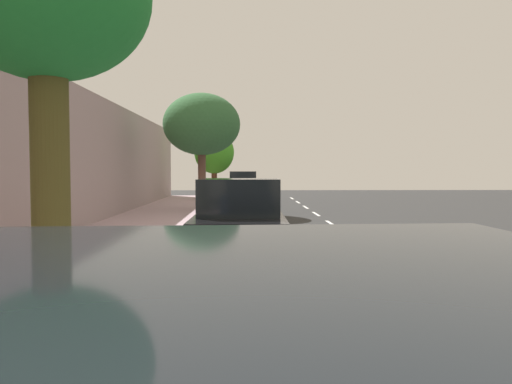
{
  "coord_description": "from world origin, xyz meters",
  "views": [
    {
      "loc": [
        0.81,
        16.26,
        2.17
      ],
      "look_at": [
        0.43,
        -2.24,
        1.3
      ],
      "focal_mm": 35.08,
      "sensor_mm": 36.0,
      "label": 1
    }
  ],
  "objects_px": {
    "bicycle_at_curb": "(225,219)",
    "street_tree_near_cyclist": "(214,153)",
    "cyclist_with_backpack": "(219,201)",
    "street_tree_mid_block": "(202,125)",
    "parked_sedan_grey_second": "(240,198)",
    "parked_suv_tan_nearest": "(243,186)",
    "street_tree_far_end": "(47,5)",
    "parked_pickup_black_mid": "(240,223)"
  },
  "relations": [
    {
      "from": "parked_sedan_grey_second",
      "to": "street_tree_far_end",
      "type": "distance_m",
      "value": 18.88
    },
    {
      "from": "bicycle_at_curb",
      "to": "street_tree_far_end",
      "type": "xyz_separation_m",
      "value": [
        1.4,
        12.11,
        3.56
      ]
    },
    {
      "from": "cyclist_with_backpack",
      "to": "street_tree_near_cyclist",
      "type": "relative_size",
      "value": 0.36
    },
    {
      "from": "parked_sedan_grey_second",
      "to": "parked_suv_tan_nearest",
      "type": "bearing_deg",
      "value": -90.57
    },
    {
      "from": "parked_suv_tan_nearest",
      "to": "bicycle_at_curb",
      "type": "bearing_deg",
      "value": 87.87
    },
    {
      "from": "cyclist_with_backpack",
      "to": "street_tree_far_end",
      "type": "relative_size",
      "value": 0.34
    },
    {
      "from": "street_tree_far_end",
      "to": "street_tree_near_cyclist",
      "type": "bearing_deg",
      "value": -90.0
    },
    {
      "from": "bicycle_at_curb",
      "to": "street_tree_far_end",
      "type": "height_order",
      "value": "street_tree_far_end"
    },
    {
      "from": "parked_suv_tan_nearest",
      "to": "street_tree_mid_block",
      "type": "bearing_deg",
      "value": 77.01
    },
    {
      "from": "parked_suv_tan_nearest",
      "to": "street_tree_mid_block",
      "type": "height_order",
      "value": "street_tree_mid_block"
    },
    {
      "from": "parked_sedan_grey_second",
      "to": "street_tree_far_end",
      "type": "bearing_deg",
      "value": 84.19
    },
    {
      "from": "street_tree_near_cyclist",
      "to": "street_tree_mid_block",
      "type": "xyz_separation_m",
      "value": [
        0.0,
        9.57,
        1.06
      ]
    },
    {
      "from": "parked_pickup_black_mid",
      "to": "street_tree_near_cyclist",
      "type": "xyz_separation_m",
      "value": [
        2.01,
        -22.44,
        2.35
      ]
    },
    {
      "from": "bicycle_at_curb",
      "to": "street_tree_mid_block",
      "type": "distance_m",
      "value": 8.06
    },
    {
      "from": "parked_suv_tan_nearest",
      "to": "cyclist_with_backpack",
      "type": "bearing_deg",
      "value": 86.94
    },
    {
      "from": "cyclist_with_backpack",
      "to": "bicycle_at_curb",
      "type": "bearing_deg",
      "value": 115.85
    },
    {
      "from": "parked_suv_tan_nearest",
      "to": "street_tree_far_end",
      "type": "xyz_separation_m",
      "value": [
        1.97,
        27.55,
        2.92
      ]
    },
    {
      "from": "bicycle_at_curb",
      "to": "street_tree_mid_block",
      "type": "relative_size",
      "value": 0.25
    },
    {
      "from": "parked_suv_tan_nearest",
      "to": "parked_pickup_black_mid",
      "type": "xyz_separation_m",
      "value": [
        -0.04,
        21.42,
        -0.13
      ]
    },
    {
      "from": "cyclist_with_backpack",
      "to": "street_tree_mid_block",
      "type": "xyz_separation_m",
      "value": [
        1.17,
        -6.43,
        3.32
      ]
    },
    {
      "from": "parked_suv_tan_nearest",
      "to": "bicycle_at_curb",
      "type": "height_order",
      "value": "parked_suv_tan_nearest"
    },
    {
      "from": "parked_pickup_black_mid",
      "to": "bicycle_at_curb",
      "type": "height_order",
      "value": "parked_pickup_black_mid"
    },
    {
      "from": "cyclist_with_backpack",
      "to": "street_tree_near_cyclist",
      "type": "height_order",
      "value": "street_tree_near_cyclist"
    },
    {
      "from": "cyclist_with_backpack",
      "to": "parked_suv_tan_nearest",
      "type": "bearing_deg",
      "value": -93.06
    },
    {
      "from": "parked_sedan_grey_second",
      "to": "cyclist_with_backpack",
      "type": "bearing_deg",
      "value": 83.19
    },
    {
      "from": "bicycle_at_curb",
      "to": "parked_sedan_grey_second",
      "type": "bearing_deg",
      "value": -94.34
    },
    {
      "from": "parked_sedan_grey_second",
      "to": "parked_pickup_black_mid",
      "type": "bearing_deg",
      "value": 90.58
    },
    {
      "from": "parked_sedan_grey_second",
      "to": "street_tree_near_cyclist",
      "type": "xyz_separation_m",
      "value": [
        1.88,
        -10.06,
        2.5
      ]
    },
    {
      "from": "parked_sedan_grey_second",
      "to": "parked_pickup_black_mid",
      "type": "relative_size",
      "value": 0.84
    },
    {
      "from": "parked_sedan_grey_second",
      "to": "cyclist_with_backpack",
      "type": "height_order",
      "value": "cyclist_with_backpack"
    },
    {
      "from": "bicycle_at_curb",
      "to": "street_tree_near_cyclist",
      "type": "distance_m",
      "value": 16.77
    },
    {
      "from": "street_tree_near_cyclist",
      "to": "street_tree_mid_block",
      "type": "height_order",
      "value": "street_tree_mid_block"
    },
    {
      "from": "street_tree_mid_block",
      "to": "street_tree_far_end",
      "type": "bearing_deg",
      "value": 90.0
    },
    {
      "from": "street_tree_mid_block",
      "to": "street_tree_near_cyclist",
      "type": "bearing_deg",
      "value": -90.0
    },
    {
      "from": "parked_suv_tan_nearest",
      "to": "street_tree_near_cyclist",
      "type": "xyz_separation_m",
      "value": [
        1.97,
        -1.02,
        2.23
      ]
    },
    {
      "from": "parked_sedan_grey_second",
      "to": "bicycle_at_curb",
      "type": "relative_size",
      "value": 3.21
    },
    {
      "from": "parked_sedan_grey_second",
      "to": "parked_pickup_black_mid",
      "type": "xyz_separation_m",
      "value": [
        -0.13,
        12.38,
        0.15
      ]
    },
    {
      "from": "parked_suv_tan_nearest",
      "to": "cyclist_with_backpack",
      "type": "relative_size",
      "value": 2.86
    },
    {
      "from": "cyclist_with_backpack",
      "to": "street_tree_far_end",
      "type": "xyz_separation_m",
      "value": [
        1.17,
        12.57,
        2.95
      ]
    },
    {
      "from": "bicycle_at_curb",
      "to": "street_tree_near_cyclist",
      "type": "bearing_deg",
      "value": -85.15
    },
    {
      "from": "parked_sedan_grey_second",
      "to": "street_tree_far_end",
      "type": "xyz_separation_m",
      "value": [
        1.88,
        18.51,
        3.19
      ]
    },
    {
      "from": "street_tree_far_end",
      "to": "street_tree_mid_block",
      "type": "bearing_deg",
      "value": -90.0
    }
  ]
}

